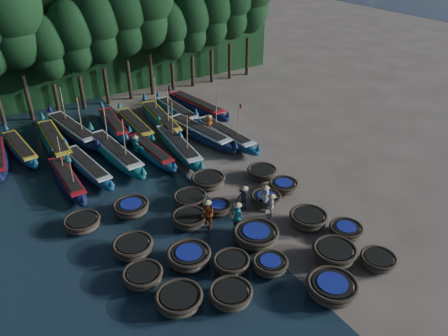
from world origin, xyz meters
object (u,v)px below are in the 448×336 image
coracle_9 (346,230)px  fisherman_4 (271,205)px  coracle_15 (133,247)px  fisherman_6 (209,125)px  coracle_23 (208,181)px  long_boat_3 (87,167)px  coracle_11 (189,257)px  long_boat_17 (197,106)px  coracle_7 (270,265)px  fisherman_5 (136,146)px  long_boat_15 (161,120)px  coracle_16 (189,219)px  coracle_21 (131,208)px  coracle_13 (256,235)px  coracle_6 (231,295)px  coracle_22 (190,199)px  coracle_19 (284,186)px  long_boat_2 (67,179)px  coracle_4 (378,260)px  long_boat_4 (115,153)px  long_boat_8 (225,135)px  long_boat_11 (55,141)px  fisherman_0 (265,198)px  long_boat_16 (177,111)px  long_boat_5 (151,151)px  coracle_17 (218,208)px  long_boat_13 (114,124)px  fisherman_1 (237,216)px  coracle_3 (332,288)px  coracle_12 (231,263)px  coracle_14 (308,219)px  long_boat_14 (135,125)px  coracle_10 (143,276)px  coracle_24 (262,172)px  long_boat_7 (199,133)px  fisherman_3 (244,198)px  coracle_5 (179,299)px  long_boat_6 (178,146)px  fisherman_2 (208,214)px  long_boat_12 (73,130)px

coracle_9 → fisherman_4: (-2.42, 3.70, 0.45)m
coracle_15 → fisherman_6: fisherman_6 is taller
coracle_23 → long_boat_3: 8.59m
coracle_11 → long_boat_17: 19.97m
coracle_7 → fisherman_5: (-0.92, 14.87, 0.45)m
long_boat_15 → coracle_23: bearing=-92.6°
coracle_16 → long_boat_17: 16.77m
coracle_16 → coracle_21: (-2.37, 2.92, -0.03)m
coracle_13 → coracle_6: bearing=-141.3°
coracle_9 → coracle_22: (-5.84, 7.40, 0.01)m
coracle_19 → long_boat_2: (-11.63, 8.21, 0.12)m
fisherman_5 → coracle_4: bearing=-169.6°
long_boat_4 → fisherman_5: size_ratio=4.83×
coracle_23 → long_boat_8: long_boat_8 is taller
long_boat_11 → fisherman_0: bearing=-59.0°
coracle_21 → long_boat_16: size_ratio=0.35×
long_boat_5 → fisherman_6: 5.62m
coracle_4 → coracle_21: coracle_21 is taller
long_boat_17 → coracle_17: bearing=-123.9°
coracle_4 → long_boat_13: (-5.58, 22.92, 0.15)m
long_boat_3 → fisherman_1: (5.23, -10.78, 0.45)m
coracle_3 → coracle_17: (-1.02, 8.49, -0.11)m
coracle_12 → coracle_15: coracle_15 is taller
coracle_7 → long_boat_17: 21.06m
long_boat_8 → coracle_6: bearing=-126.2°
coracle_14 → long_boat_14: size_ratio=0.35×
coracle_10 → fisherman_5: bearing=68.5°
fisherman_0 → coracle_17: bearing=-146.4°
coracle_3 → fisherman_6: 18.35m
coracle_12 → fisherman_4: bearing=29.2°
long_boat_8 → coracle_13: bearing=-119.3°
coracle_24 → long_boat_14: (-4.36, 11.63, 0.12)m
coracle_6 → coracle_21: coracle_6 is taller
coracle_11 → long_boat_7: size_ratio=0.30×
long_boat_17 → fisherman_3: 15.60m
coracle_9 → fisherman_1: 6.11m
coracle_15 → fisherman_4: size_ratio=1.54×
coracle_4 → long_boat_16: bearing=89.5°
long_boat_2 → coracle_17: bearing=-50.2°
coracle_5 → coracle_11: 2.84m
long_boat_13 → long_boat_6: bearing=-63.6°
long_boat_7 → coracle_3: bearing=-109.0°
coracle_10 → coracle_24: size_ratio=0.99×
coracle_5 → fisherman_5: bearing=74.6°
coracle_13 → long_boat_17: size_ratio=0.30×
long_boat_15 → coracle_15: bearing=-115.1°
long_boat_11 → fisherman_1: fisherman_1 is taller
long_boat_8 → fisherman_2: (-6.79, -8.79, 0.38)m
long_boat_3 → long_boat_12: long_boat_12 is taller
coracle_3 → coracle_9: bearing=35.9°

